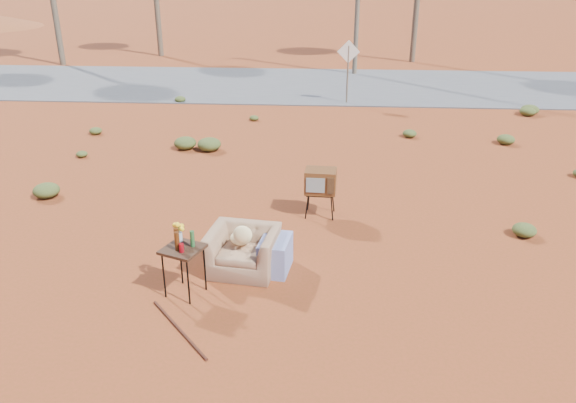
{
  "coord_description": "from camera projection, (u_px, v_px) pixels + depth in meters",
  "views": [
    {
      "loc": [
        0.75,
        -7.79,
        4.75
      ],
      "look_at": [
        0.14,
        1.27,
        0.8
      ],
      "focal_mm": 35.0,
      "sensor_mm": 36.0,
      "label": 1
    }
  ],
  "objects": [
    {
      "name": "ground",
      "position": [
        274.0,
        278.0,
        9.07
      ],
      "size": [
        140.0,
        140.0,
        0.0
      ],
      "primitive_type": "plane",
      "color": "maroon",
      "rests_on": "ground"
    },
    {
      "name": "rusty_bar",
      "position": [
        179.0,
        329.0,
        7.78
      ],
      "size": [
        1.07,
        1.27,
        0.04
      ],
      "primitive_type": "cylinder",
      "rotation": [
        0.0,
        1.57,
        -0.88
      ],
      "color": "#481C13",
      "rests_on": "ground"
    },
    {
      "name": "armchair",
      "position": [
        249.0,
        246.0,
        9.13
      ],
      "size": [
        1.39,
        0.85,
        0.96
      ],
      "rotation": [
        0.0,
        0.0,
        -0.13
      ],
      "color": "#936D50",
      "rests_on": "ground"
    },
    {
      "name": "tv_unit",
      "position": [
        321.0,
        182.0,
        10.99
      ],
      "size": [
        0.63,
        0.53,
        0.97
      ],
      "rotation": [
        0.0,
        0.0,
        -0.06
      ],
      "color": "black",
      "rests_on": "ground"
    },
    {
      "name": "road_sign",
      "position": [
        348.0,
        61.0,
        19.36
      ],
      "size": [
        0.78,
        0.06,
        2.19
      ],
      "color": "brown",
      "rests_on": "ground"
    },
    {
      "name": "scrub_patch",
      "position": [
        256.0,
        173.0,
        13.1
      ],
      "size": [
        17.49,
        8.07,
        0.33
      ],
      "color": "#4B5424",
      "rests_on": "ground"
    },
    {
      "name": "highway",
      "position": [
        307.0,
        85.0,
        22.79
      ],
      "size": [
        140.0,
        7.0,
        0.04
      ],
      "primitive_type": "cube",
      "color": "#565659",
      "rests_on": "ground"
    },
    {
      "name": "side_table",
      "position": [
        182.0,
        245.0,
        8.37
      ],
      "size": [
        0.71,
        0.71,
        1.1
      ],
      "rotation": [
        0.0,
        0.0,
        -0.38
      ],
      "color": "#351E13",
      "rests_on": "ground"
    }
  ]
}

